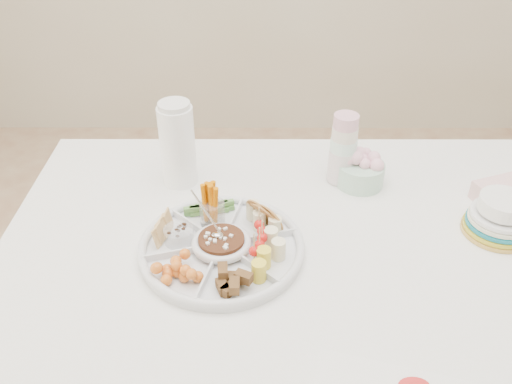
{
  "coord_description": "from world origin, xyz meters",
  "views": [
    {
      "loc": [
        -0.14,
        -0.99,
        1.6
      ],
      "look_at": [
        -0.14,
        0.07,
        0.86
      ],
      "focal_mm": 38.0,
      "sensor_mm": 36.0,
      "label": 1
    }
  ],
  "objects_px": {
    "dining_table": "(306,348)",
    "thermos": "(177,143)",
    "plate_stack": "(501,215)",
    "party_tray": "(222,245)"
  },
  "relations": [
    {
      "from": "party_tray",
      "to": "thermos",
      "type": "height_order",
      "value": "thermos"
    },
    {
      "from": "dining_table",
      "to": "plate_stack",
      "type": "distance_m",
      "value": 0.63
    },
    {
      "from": "dining_table",
      "to": "thermos",
      "type": "xyz_separation_m",
      "value": [
        -0.35,
        0.27,
        0.5
      ]
    },
    {
      "from": "thermos",
      "to": "dining_table",
      "type": "bearing_deg",
      "value": -37.78
    },
    {
      "from": "dining_table",
      "to": "plate_stack",
      "type": "height_order",
      "value": "plate_stack"
    },
    {
      "from": "dining_table",
      "to": "thermos",
      "type": "bearing_deg",
      "value": 142.22
    },
    {
      "from": "dining_table",
      "to": "party_tray",
      "type": "bearing_deg",
      "value": -172.12
    },
    {
      "from": "plate_stack",
      "to": "thermos",
      "type": "bearing_deg",
      "value": 164.41
    },
    {
      "from": "thermos",
      "to": "party_tray",
      "type": "bearing_deg",
      "value": -66.56
    },
    {
      "from": "dining_table",
      "to": "plate_stack",
      "type": "xyz_separation_m",
      "value": [
        0.45,
        0.05,
        0.43
      ]
    }
  ]
}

